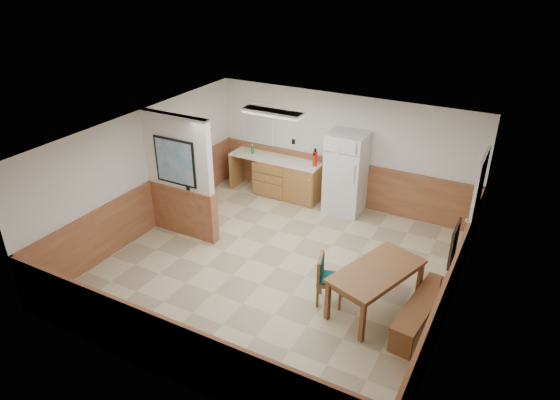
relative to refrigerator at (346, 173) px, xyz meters
The scene contains 20 objects.
ground 2.79m from the refrigerator, 95.29° to the right, with size 6.00×6.00×0.00m, color beige.
ceiling 3.09m from the refrigerator, 95.29° to the right, with size 6.00×6.00×0.02m, color white.
back_wall 0.56m from the refrigerator, 123.34° to the left, with size 6.00×0.02×2.50m, color white.
right_wall 3.83m from the refrigerator, 43.65° to the right, with size 0.02×6.00×2.50m, color white.
left_wall 4.19m from the refrigerator, 140.96° to the right, with size 0.02×6.00×2.50m, color white.
wainscot_back 0.58m from the refrigerator, 124.82° to the left, with size 6.00×0.04×1.00m, color #AB6A44.
wainscot_right 3.82m from the refrigerator, 43.86° to the right, with size 0.04×6.00×1.00m, color #AB6A44.
wainscot_left 4.18m from the refrigerator, 140.79° to the right, with size 0.04×6.00×1.00m, color #AB6A44.
partition_wall 3.50m from the refrigerator, 135.68° to the right, with size 1.50×0.20×2.50m.
kitchen_counter 1.52m from the refrigerator, behind, with size 2.20×0.61×1.00m.
exterior_door 2.82m from the refrigerator, 15.02° to the right, with size 0.07×1.02×2.15m.
kitchen_window 2.46m from the refrigerator, behind, with size 0.80×0.04×1.00m.
wall_painting 4.05m from the refrigerator, 47.10° to the right, with size 0.04×0.50×0.60m.
fluorescent_fixture 2.29m from the refrigerator, 128.12° to the right, with size 1.20×0.30×0.09m.
refrigerator is the anchor object (origin of this frame).
dining_table 3.36m from the refrigerator, 59.91° to the right, with size 1.27×1.77×0.75m.
dining_bench 3.86m from the refrigerator, 50.55° to the right, with size 0.54×1.68×0.45m.
dining_chair 3.25m from the refrigerator, 73.65° to the right, with size 0.66×0.53×0.85m.
fire_extinguisher 0.79m from the refrigerator, behind, with size 0.11×0.11×0.40m.
soap_bottle 2.35m from the refrigerator, behind, with size 0.07×0.07×0.21m, color green.
Camera 1 is at (3.63, -6.62, 5.22)m, focal length 32.00 mm.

